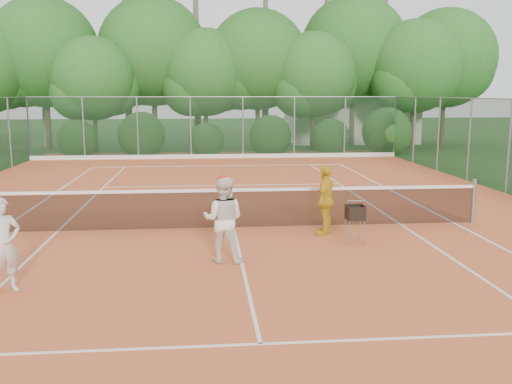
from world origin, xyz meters
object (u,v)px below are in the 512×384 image
player_white (3,245)px  player_center_grp (223,219)px  player_yellow (326,200)px  ball_hopper (355,213)px

player_white → player_center_grp: player_center_grp is taller
player_center_grp → player_yellow: size_ratio=1.05×
player_white → player_yellow: player_yellow is taller
player_white → player_yellow: size_ratio=0.97×
ball_hopper → player_center_grp: bearing=175.8°
player_yellow → ball_hopper: 0.97m
player_center_grp → player_yellow: (2.38, 1.91, -0.03)m
player_yellow → ball_hopper: (0.46, -0.85, -0.14)m
player_white → player_center_grp: size_ratio=0.93×
player_center_grp → player_yellow: 3.06m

